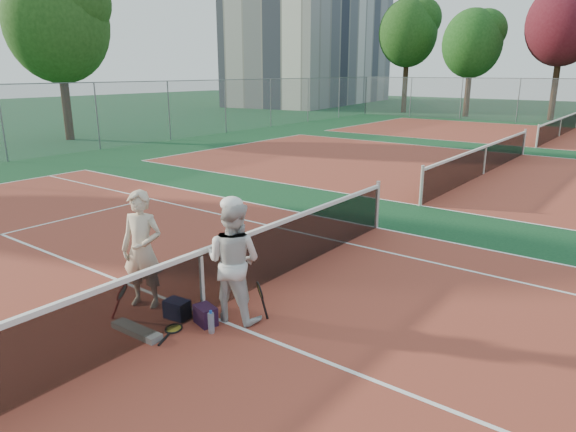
% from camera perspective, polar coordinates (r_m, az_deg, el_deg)
% --- Properties ---
extents(ground, '(130.00, 130.00, 0.00)m').
position_cam_1_polar(ground, '(7.91, -9.36, -10.69)').
color(ground, '#103C1E').
rests_on(ground, ground).
extents(court_main, '(23.77, 10.97, 0.01)m').
position_cam_1_polar(court_main, '(7.91, -9.37, -10.67)').
color(court_main, maroon).
rests_on(court_main, ground).
extents(court_far_a, '(23.77, 10.97, 0.01)m').
position_cam_1_polar(court_far_a, '(19.35, 20.88, 4.38)').
color(court_far_a, maroon).
rests_on(court_far_a, ground).
extents(court_far_b, '(23.77, 10.97, 0.01)m').
position_cam_1_polar(court_far_b, '(32.42, 27.87, 7.84)').
color(court_far_b, maroon).
rests_on(court_far_b, ground).
extents(net_main, '(0.10, 10.98, 1.02)m').
position_cam_1_polar(net_main, '(7.70, -9.53, -7.29)').
color(net_main, black).
rests_on(net_main, ground).
extents(net_far_a, '(0.10, 10.98, 1.02)m').
position_cam_1_polar(net_far_a, '(19.26, 21.02, 5.86)').
color(net_far_a, black).
rests_on(net_far_a, ground).
extents(net_far_b, '(0.10, 10.98, 1.02)m').
position_cam_1_polar(net_far_b, '(32.37, 27.99, 8.72)').
color(net_far_b, black).
rests_on(net_far_b, ground).
extents(fence_left, '(0.06, 54.50, 3.00)m').
position_cam_1_polar(fence_left, '(24.24, -24.64, 9.70)').
color(fence_left, slate).
rests_on(fence_left, ground).
extents(apartment_block, '(12.96, 23.18, 15.00)m').
position_cam_1_polar(apartment_block, '(59.17, 3.01, 19.70)').
color(apartment_block, beige).
rests_on(apartment_block, ground).
extents(player_a, '(0.78, 0.65, 1.81)m').
position_cam_1_polar(player_a, '(8.05, -15.89, -3.60)').
color(player_a, beige).
rests_on(player_a, ground).
extents(player_b, '(0.98, 0.83, 1.77)m').
position_cam_1_polar(player_b, '(7.38, -6.09, -5.02)').
color(player_b, silver).
rests_on(player_b, ground).
extents(racket_red, '(0.36, 0.36, 0.56)m').
position_cam_1_polar(racket_red, '(7.89, -17.88, -9.09)').
color(racket_red, maroon).
rests_on(racket_red, ground).
extents(racket_black_held, '(0.32, 0.30, 0.59)m').
position_cam_1_polar(racket_black_held, '(7.52, -3.12, -9.45)').
color(racket_black_held, black).
rests_on(racket_black_held, ground).
extents(racket_spare, '(0.50, 0.66, 0.03)m').
position_cam_1_polar(racket_spare, '(7.55, -12.59, -12.12)').
color(racket_spare, black).
rests_on(racket_spare, ground).
extents(sports_bag_navy, '(0.38, 0.28, 0.28)m').
position_cam_1_polar(sports_bag_navy, '(7.81, -12.22, -10.06)').
color(sports_bag_navy, black).
rests_on(sports_bag_navy, ground).
extents(sports_bag_purple, '(0.39, 0.32, 0.28)m').
position_cam_1_polar(sports_bag_purple, '(7.56, -9.14, -10.83)').
color(sports_bag_purple, black).
rests_on(sports_bag_purple, ground).
extents(net_cover_canvas, '(0.87, 0.22, 0.09)m').
position_cam_1_polar(net_cover_canvas, '(7.55, -16.48, -12.14)').
color(net_cover_canvas, '#68645E').
rests_on(net_cover_canvas, ground).
extents(water_bottle, '(0.09, 0.09, 0.30)m').
position_cam_1_polar(water_bottle, '(7.31, -8.53, -11.68)').
color(water_bottle, silver).
rests_on(water_bottle, ground).
extents(tree_back_0, '(4.85, 4.85, 9.34)m').
position_cam_1_polar(tree_back_0, '(46.73, 13.19, 19.15)').
color(tree_back_0, '#382314').
rests_on(tree_back_0, ground).
extents(tree_back_1, '(4.50, 4.50, 8.10)m').
position_cam_1_polar(tree_back_1, '(43.82, 19.77, 17.57)').
color(tree_back_1, '#382314').
rests_on(tree_back_1, ground).
extents(tree_back_maroon, '(4.99, 4.99, 9.50)m').
position_cam_1_polar(tree_back_maroon, '(42.90, 28.26, 18.22)').
color(tree_back_maroon, '#382314').
rests_on(tree_back_maroon, ground).
extents(tree_left_1, '(5.07, 5.07, 8.68)m').
position_cam_1_polar(tree_left_1, '(29.59, -24.27, 18.88)').
color(tree_left_1, '#382314').
rests_on(tree_left_1, ground).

